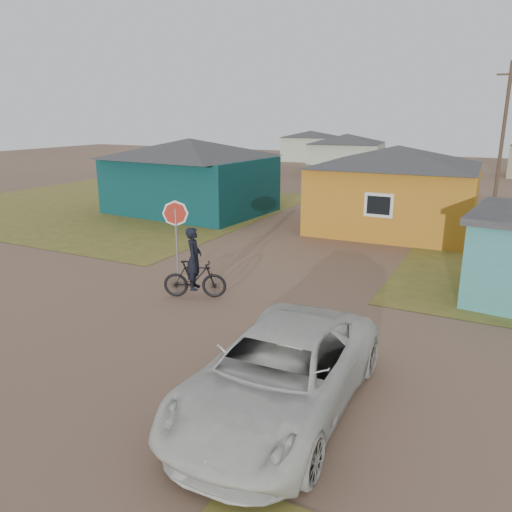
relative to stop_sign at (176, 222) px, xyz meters
The scene contains 10 objects.
ground 4.67m from the stop_sign, 57.14° to the right, with size 120.00×120.00×0.00m, color #7E5D49.
grass_nw 15.12m from the stop_sign, 141.14° to the left, with size 20.00×18.00×0.00m, color olive.
house_teal 11.68m from the stop_sign, 121.95° to the left, with size 8.93×7.08×4.00m.
house_yellow 11.47m from the stop_sign, 65.17° to the left, with size 7.72×6.76×3.90m.
house_pale_west 30.63m from the stop_sign, 96.90° to the left, with size 7.04×6.15×3.60m.
house_pale_north 43.99m from the stop_sign, 105.40° to the left, with size 6.28×5.81×3.40m.
utility_pole_near 20.54m from the stop_sign, 64.41° to the left, with size 1.40×0.20×8.00m.
stop_sign is the anchor object (origin of this frame).
cyclist 2.33m from the stop_sign, 40.01° to the right, with size 1.93×1.23×2.12m.
vehicle 8.45m from the stop_sign, 41.68° to the right, with size 2.54×5.51×1.53m, color silver.
Camera 1 is at (7.22, -9.35, 5.26)m, focal length 35.00 mm.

